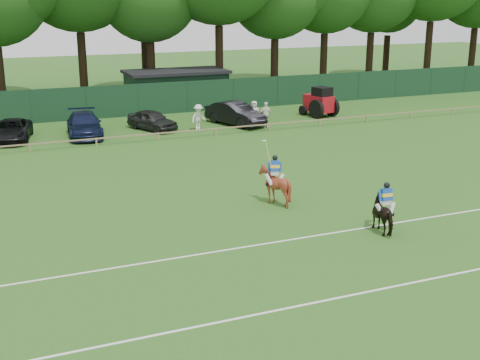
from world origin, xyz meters
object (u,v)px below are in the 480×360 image
estate_black (235,114)px  spectator_mid (266,115)px  horse_dark (385,214)px  suv_black (12,130)px  horse_chestnut (275,185)px  utility_shed (176,88)px  spectator_left (198,117)px  hatch_grey (152,120)px  spectator_right (254,113)px  tractor (320,102)px  sedan_navy (84,125)px

estate_black → spectator_mid: spectator_mid is taller
horse_dark → suv_black: (-12.60, 23.20, -0.06)m
horse_chestnut → horse_dark: bearing=139.2°
spectator_mid → utility_shed: size_ratio=0.22×
horse_dark → utility_shed: utility_shed is taller
horse_chestnut → spectator_left: size_ratio=0.95×
hatch_grey → estate_black: 6.07m
suv_black → hatch_grey: bearing=9.5°
utility_shed → hatch_grey: bearing=-117.3°
spectator_mid → spectator_right: spectator_mid is taller
spectator_left → utility_shed: bearing=59.0°
horse_chestnut → spectator_mid: (6.88, 15.80, 0.05)m
estate_black → spectator_left: (-3.12, -0.86, 0.09)m
spectator_mid → utility_shed: (-3.19, 10.92, 0.62)m
spectator_right → tractor: (6.01, 1.01, 0.22)m
hatch_grey → estate_black: estate_black is taller
hatch_grey → spectator_left: spectator_left is taller
horse_chestnut → tractor: 22.02m
suv_black → hatch_grey: (9.29, -0.20, 0.02)m
horse_dark → hatch_grey: 23.24m
hatch_grey → utility_shed: (4.46, 8.63, 0.84)m
sedan_navy → spectator_right: (12.05, -0.79, 0.09)m
hatch_grey → spectator_left: bearing=-50.7°
horse_dark → hatch_grey: size_ratio=0.42×
sedan_navy → estate_black: estate_black is taller
sedan_navy → spectator_left: bearing=-3.2°
horse_dark → spectator_mid: bearing=-97.6°
spectator_mid → utility_shed: utility_shed is taller
spectator_mid → tractor: size_ratio=0.60×
sedan_navy → tractor: bearing=6.4°
hatch_grey → estate_black: bearing=-30.1°
estate_black → spectator_mid: size_ratio=2.73×
horse_dark → spectator_left: 21.58m
estate_black → utility_shed: (-1.58, 9.20, 0.71)m
horse_chestnut → sedan_navy: 18.68m
sedan_navy → hatch_grey: 4.72m
suv_black → hatch_grey: size_ratio=1.19×
sedan_navy → tractor: size_ratio=1.75×
hatch_grey → estate_black: (6.05, -0.57, 0.13)m
sedan_navy → estate_black: bearing=3.9°
horse_chestnut → spectator_mid: size_ratio=0.95×
horse_chestnut → suv_black: (-10.07, 18.29, -0.19)m
horse_dark → horse_chestnut: (-2.53, 4.91, 0.13)m
hatch_grey → spectator_mid: bearing=-41.4°
sedan_navy → spectator_mid: size_ratio=2.92×
spectator_mid → utility_shed: bearing=110.8°
spectator_left → estate_black: bearing=-7.0°
horse_chestnut → sedan_navy: size_ratio=0.32×
tractor → horse_chestnut: bearing=-137.2°
horse_dark → hatch_grey: horse_dark is taller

